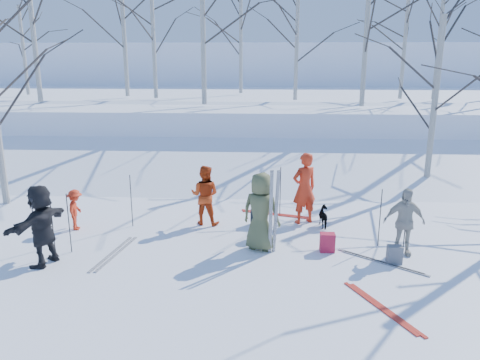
# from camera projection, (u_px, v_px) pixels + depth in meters

# --- Properties ---
(ground) EXTENTS (120.00, 120.00, 0.00)m
(ground) POSITION_uv_depth(u_px,v_px,m) (236.00, 256.00, 10.07)
(ground) COLOR white
(ground) RESTS_ON ground
(snow_ramp) EXTENTS (70.00, 9.49, 4.12)m
(snow_ramp) POSITION_uv_depth(u_px,v_px,m) (248.00, 171.00, 16.78)
(snow_ramp) COLOR white
(snow_ramp) RESTS_ON ground
(snow_plateau) EXTENTS (70.00, 18.00, 2.20)m
(snow_plateau) POSITION_uv_depth(u_px,v_px,m) (255.00, 114.00, 26.21)
(snow_plateau) COLOR white
(snow_plateau) RESTS_ON ground
(far_hill) EXTENTS (90.00, 30.00, 6.00)m
(far_hill) POSITION_uv_depth(u_px,v_px,m) (260.00, 78.00, 46.20)
(far_hill) COLOR white
(far_hill) RESTS_ON ground
(skier_olive_center) EXTENTS (1.00, 0.84, 1.75)m
(skier_olive_center) POSITION_uv_depth(u_px,v_px,m) (261.00, 212.00, 10.23)
(skier_olive_center) COLOR #4C5231
(skier_olive_center) RESTS_ON ground
(skier_red_north) EXTENTS (0.80, 0.70, 1.84)m
(skier_red_north) POSITION_uv_depth(u_px,v_px,m) (304.00, 188.00, 11.86)
(skier_red_north) COLOR red
(skier_red_north) RESTS_ON ground
(skier_redor_behind) EXTENTS (0.84, 0.71, 1.53)m
(skier_redor_behind) POSITION_uv_depth(u_px,v_px,m) (205.00, 195.00, 11.82)
(skier_redor_behind) COLOR #B6330E
(skier_redor_behind) RESTS_ON ground
(skier_red_seated) EXTENTS (0.47, 0.70, 1.02)m
(skier_red_seated) POSITION_uv_depth(u_px,v_px,m) (76.00, 210.00, 11.50)
(skier_red_seated) COLOR red
(skier_red_seated) RESTS_ON ground
(skier_cream_east) EXTENTS (0.88, 0.37, 1.49)m
(skier_cream_east) POSITION_uv_depth(u_px,v_px,m) (404.00, 222.00, 9.99)
(skier_cream_east) COLOR beige
(skier_cream_east) RESTS_ON ground
(skier_grey_west) EXTENTS (0.96, 1.66, 1.70)m
(skier_grey_west) POSITION_uv_depth(u_px,v_px,m) (42.00, 225.00, 9.49)
(skier_grey_west) COLOR black
(skier_grey_west) RESTS_ON ground
(dog) EXTENTS (0.38, 0.65, 0.52)m
(dog) POSITION_uv_depth(u_px,v_px,m) (325.00, 217.00, 11.74)
(dog) COLOR black
(dog) RESTS_ON ground
(upright_ski_left) EXTENTS (0.09, 0.16, 1.90)m
(upright_ski_left) POSITION_uv_depth(u_px,v_px,m) (271.00, 213.00, 9.95)
(upright_ski_left) COLOR silver
(upright_ski_left) RESTS_ON ground
(upright_ski_right) EXTENTS (0.15, 0.23, 1.89)m
(upright_ski_right) POSITION_uv_depth(u_px,v_px,m) (276.00, 212.00, 9.98)
(upright_ski_right) COLOR silver
(upright_ski_right) RESTS_ON ground
(ski_pair_a) EXTENTS (2.03, 2.09, 0.02)m
(ski_pair_a) POSITION_uv_depth(u_px,v_px,m) (382.00, 262.00, 9.76)
(ski_pair_a) COLOR silver
(ski_pair_a) RESTS_ON ground
(ski_pair_c) EXTENTS (1.22, 2.01, 0.02)m
(ski_pair_c) POSITION_uv_depth(u_px,v_px,m) (275.00, 214.00, 12.70)
(ski_pair_c) COLOR red
(ski_pair_c) RESTS_ON ground
(ski_pair_d) EXTENTS (0.82, 1.97, 0.02)m
(ski_pair_d) POSITION_uv_depth(u_px,v_px,m) (114.00, 253.00, 10.19)
(ski_pair_d) COLOR silver
(ski_pair_d) RESTS_ON ground
(ski_pair_e) EXTENTS (1.71, 2.06, 0.02)m
(ski_pair_e) POSITION_uv_depth(u_px,v_px,m) (382.00, 308.00, 8.00)
(ski_pair_e) COLOR red
(ski_pair_e) RESTS_ON ground
(ski_pole_a) EXTENTS (0.02, 0.02, 1.34)m
(ski_pole_a) POSITION_uv_depth(u_px,v_px,m) (53.00, 230.00, 9.74)
(ski_pole_a) COLOR black
(ski_pole_a) RESTS_ON ground
(ski_pole_b) EXTENTS (0.02, 0.02, 1.34)m
(ski_pole_b) POSITION_uv_depth(u_px,v_px,m) (131.00, 201.00, 11.67)
(ski_pole_b) COLOR black
(ski_pole_b) RESTS_ON ground
(ski_pole_c) EXTENTS (0.02, 0.02, 1.34)m
(ski_pole_c) POSITION_uv_depth(u_px,v_px,m) (34.00, 223.00, 10.16)
(ski_pole_c) COLOR black
(ski_pole_c) RESTS_ON ground
(ski_pole_d) EXTENTS (0.02, 0.02, 1.34)m
(ski_pole_d) POSITION_uv_depth(u_px,v_px,m) (380.00, 218.00, 10.45)
(ski_pole_d) COLOR black
(ski_pole_d) RESTS_ON ground
(ski_pole_e) EXTENTS (0.02, 0.02, 1.34)m
(ski_pole_e) POSITION_uv_depth(u_px,v_px,m) (280.00, 191.00, 12.50)
(ski_pole_e) COLOR black
(ski_pole_e) RESTS_ON ground
(ski_pole_f) EXTENTS (0.02, 0.02, 1.34)m
(ski_pole_f) POSITION_uv_depth(u_px,v_px,m) (261.00, 198.00, 11.90)
(ski_pole_f) COLOR black
(ski_pole_f) RESTS_ON ground
(ski_pole_g) EXTENTS (0.02, 0.02, 1.34)m
(ski_pole_g) POSITION_uv_depth(u_px,v_px,m) (69.00, 223.00, 10.11)
(ski_pole_g) COLOR black
(ski_pole_g) RESTS_ON ground
(ski_pole_h) EXTENTS (0.02, 0.02, 1.34)m
(ski_pole_h) POSITION_uv_depth(u_px,v_px,m) (405.00, 226.00, 9.93)
(ski_pole_h) COLOR black
(ski_pole_h) RESTS_ON ground
(backpack_red) EXTENTS (0.32, 0.22, 0.42)m
(backpack_red) POSITION_uv_depth(u_px,v_px,m) (327.00, 242.00, 10.27)
(backpack_red) COLOR #AB1A33
(backpack_red) RESTS_ON ground
(backpack_grey) EXTENTS (0.30, 0.20, 0.38)m
(backpack_grey) POSITION_uv_depth(u_px,v_px,m) (394.00, 254.00, 9.70)
(backpack_grey) COLOR #5C5E64
(backpack_grey) RESTS_ON ground
(backpack_dark) EXTENTS (0.34, 0.24, 0.40)m
(backpack_dark) POSITION_uv_depth(u_px,v_px,m) (257.00, 218.00, 11.84)
(backpack_dark) COLOR black
(backpack_dark) RESTS_ON ground
(birch_plateau_b) EXTENTS (5.38, 5.38, 6.84)m
(birch_plateau_b) POSITION_uv_depth(u_px,v_px,m) (203.00, 18.00, 18.67)
(birch_plateau_b) COLOR silver
(birch_plateau_b) RESTS_ON snow_plateau
(birch_plateau_c) EXTENTS (5.20, 5.20, 6.57)m
(birch_plateau_c) POSITION_uv_depth(u_px,v_px,m) (124.00, 27.00, 22.61)
(birch_plateau_c) COLOR silver
(birch_plateau_c) RESTS_ON snow_plateau
(birch_plateau_d) EXTENTS (3.93, 3.93, 4.76)m
(birch_plateau_d) POSITION_uv_depth(u_px,v_px,m) (297.00, 46.00, 20.87)
(birch_plateau_d) COLOR silver
(birch_plateau_d) RESTS_ON snow_plateau
(birch_plateau_e) EXTENTS (4.41, 4.41, 5.45)m
(birch_plateau_e) POSITION_uv_depth(u_px,v_px,m) (241.00, 41.00, 24.62)
(birch_plateau_e) COLOR silver
(birch_plateau_e) RESTS_ON snow_plateau
(birch_plateau_g) EXTENTS (3.86, 3.86, 4.66)m
(birch_plateau_g) POSITION_uv_depth(u_px,v_px,m) (404.00, 47.00, 21.46)
(birch_plateau_g) COLOR silver
(birch_plateau_g) RESTS_ON snow_plateau
(birch_plateau_h) EXTENTS (3.68, 3.68, 4.40)m
(birch_plateau_h) POSITION_uv_depth(u_px,v_px,m) (23.00, 51.00, 23.73)
(birch_plateau_h) COLOR silver
(birch_plateau_h) RESTS_ON snow_plateau
(birch_plateau_i) EXTENTS (3.97, 3.97, 4.81)m
(birch_plateau_i) POSITION_uv_depth(u_px,v_px,m) (439.00, 45.00, 21.13)
(birch_plateau_i) COLOR silver
(birch_plateau_i) RESTS_ON snow_plateau
(birch_plateau_j) EXTENTS (4.65, 4.65, 5.79)m
(birch_plateau_j) POSITION_uv_depth(u_px,v_px,m) (366.00, 31.00, 18.10)
(birch_plateau_j) COLOR silver
(birch_plateau_j) RESTS_ON snow_plateau
(birch_plateau_k) EXTENTS (5.53, 5.53, 7.05)m
(birch_plateau_k) POSITION_uv_depth(u_px,v_px,m) (32.00, 18.00, 19.77)
(birch_plateau_k) COLOR silver
(birch_plateau_k) RESTS_ON snow_plateau
(birch_plateau_l) EXTENTS (4.50, 4.50, 5.58)m
(birch_plateau_l) POSITION_uv_depth(u_px,v_px,m) (153.00, 37.00, 21.65)
(birch_plateau_l) COLOR silver
(birch_plateau_l) RESTS_ON snow_plateau
(birch_edge_e) EXTENTS (4.35, 4.35, 5.36)m
(birch_edge_e) POSITION_uv_depth(u_px,v_px,m) (434.00, 106.00, 14.40)
(birch_edge_e) COLOR silver
(birch_edge_e) RESTS_ON ground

